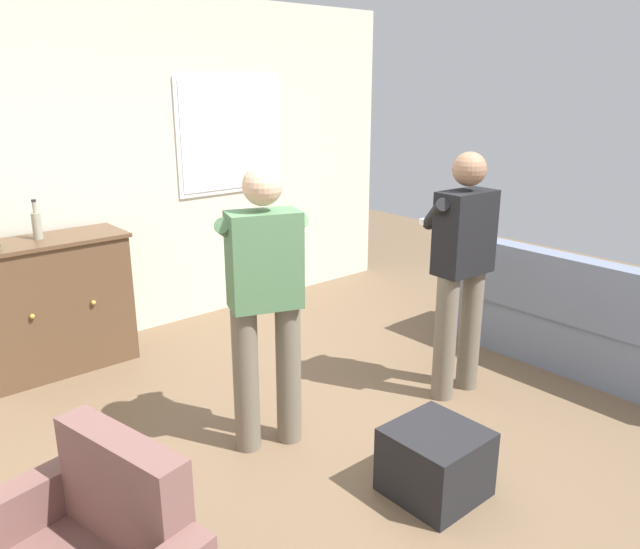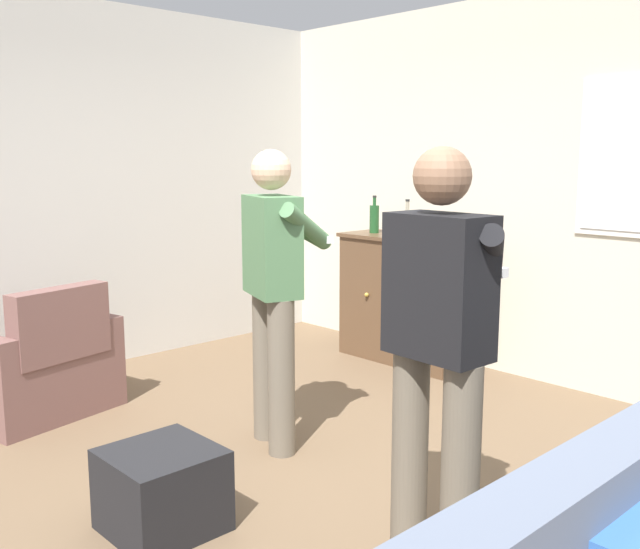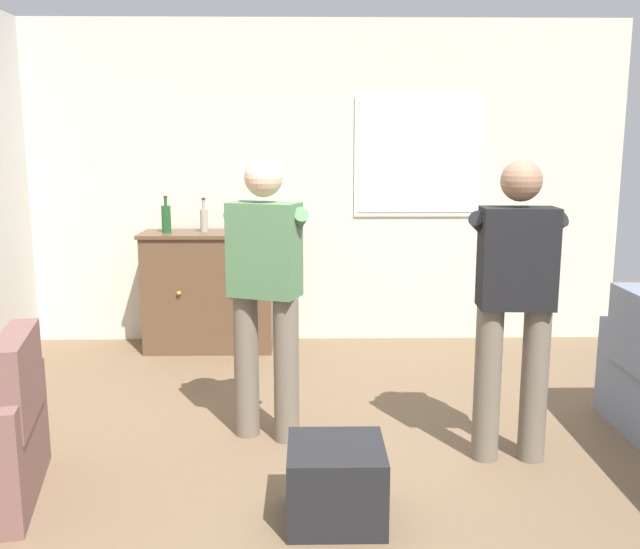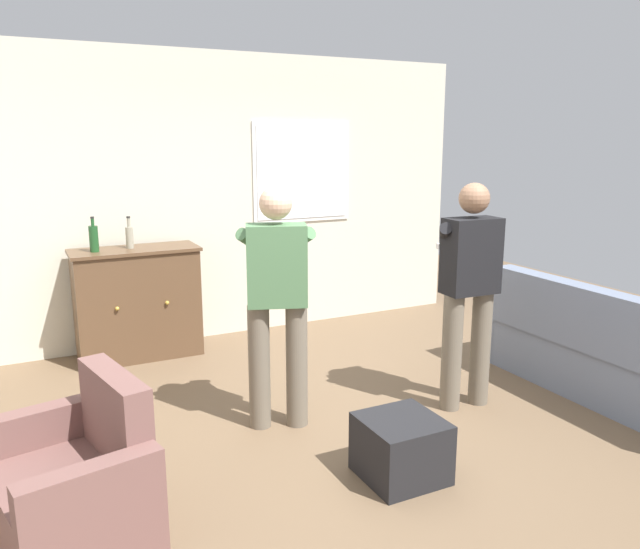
{
  "view_description": "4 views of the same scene",
  "coord_description": "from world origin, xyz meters",
  "views": [
    {
      "loc": [
        -2.35,
        -2.31,
        2.1
      ],
      "look_at": [
        -0.03,
        0.39,
        1.0
      ],
      "focal_mm": 35.0,
      "sensor_mm": 36.0,
      "label": 1
    },
    {
      "loc": [
        2.59,
        -2.07,
        1.64
      ],
      "look_at": [
        -0.29,
        0.66,
        0.98
      ],
      "focal_mm": 40.0,
      "sensor_mm": 36.0,
      "label": 2
    },
    {
      "loc": [
        -0.16,
        -3.68,
        1.78
      ],
      "look_at": [
        -0.09,
        0.67,
        0.96
      ],
      "focal_mm": 40.0,
      "sensor_mm": 36.0,
      "label": 3
    },
    {
      "loc": [
        -1.98,
        -3.37,
        1.99
      ],
      "look_at": [
        -0.03,
        0.54,
        1.03
      ],
      "focal_mm": 35.0,
      "sensor_mm": 36.0,
      "label": 4
    }
  ],
  "objects": [
    {
      "name": "ground",
      "position": [
        0.0,
        0.0,
        0.0
      ],
      "size": [
        10.4,
        10.4,
        0.0
      ],
      "primitive_type": "plane",
      "color": "brown"
    },
    {
      "name": "person_standing_right",
      "position": [
        0.97,
        0.1,
        0.94
      ],
      "size": [
        0.56,
        0.48,
        1.68
      ],
      "color": "#6B6051",
      "rests_on": "ground"
    },
    {
      "name": "couch",
      "position": [
        1.99,
        -0.4,
        0.35
      ],
      "size": [
        0.57,
        2.5,
        0.9
      ],
      "color": "slate",
      "rests_on": "ground"
    },
    {
      "name": "sideboard_cabinet",
      "position": [
        -1.01,
        2.3,
        0.51
      ],
      "size": [
        1.12,
        0.49,
        1.02
      ],
      "color": "brown",
      "rests_on": "ground"
    },
    {
      "name": "bottle_liquor_amber",
      "position": [
        -1.04,
        2.33,
        1.13
      ],
      "size": [
        0.07,
        0.07,
        0.29
      ],
      "color": "gray",
      "rests_on": "sideboard_cabinet"
    },
    {
      "name": "ottoman",
      "position": [
        -0.03,
        -0.55,
        0.18
      ],
      "size": [
        0.46,
        0.46,
        0.37
      ],
      "primitive_type": "cube",
      "color": "black",
      "rests_on": "ground"
    },
    {
      "name": "person_standing_left",
      "position": [
        -0.41,
        0.43,
        0.94
      ],
      "size": [
        0.52,
        0.52,
        1.68
      ],
      "color": "#6B6051",
      "rests_on": "ground"
    },
    {
      "name": "wall_back_with_window",
      "position": [
        0.02,
        2.66,
        1.41
      ],
      "size": [
        5.2,
        0.15,
        2.8
      ],
      "color": "beige",
      "rests_on": "ground"
    }
  ]
}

